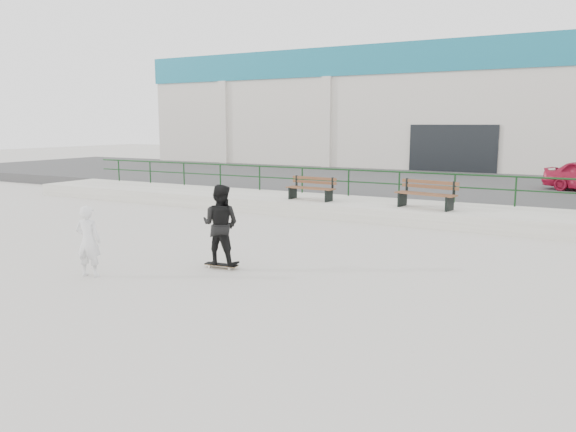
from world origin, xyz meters
The scene contains 10 objects.
ground centered at (0.00, 0.00, 0.00)m, with size 120.00×120.00×0.00m, color #BAB7AA.
ledge centered at (0.00, 9.50, 0.25)m, with size 30.00×3.00×0.50m, color #B2AFA3.
parking_strip centered at (0.00, 18.00, 0.25)m, with size 60.00×14.00×0.50m, color #404040.
railing centered at (0.00, 10.80, 1.24)m, with size 28.00×0.06×1.03m.
commercial_building centered at (0.00, 31.99, 4.58)m, with size 44.20×16.33×8.00m.
bench_left centered at (-1.72, 9.04, 0.92)m, with size 1.87×0.68×0.85m.
bench_right centered at (2.49, 9.01, 0.96)m, with size 2.07×0.95×0.92m.
skateboard centered at (-0.03, 0.99, 0.07)m, with size 0.80×0.28×0.09m.
standing_skater centered at (-0.03, 0.99, 1.00)m, with size 0.88×0.69×1.81m, color black.
seated_skater centered at (-2.10, -0.93, 0.77)m, with size 0.56×0.37×1.54m, color silver.
Camera 1 is at (7.21, -9.14, 3.23)m, focal length 35.00 mm.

